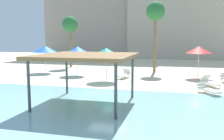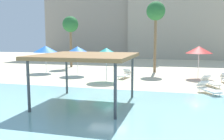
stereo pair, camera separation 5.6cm
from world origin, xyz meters
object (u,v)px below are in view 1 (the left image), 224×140
beach_umbrella_red_2 (199,50)px  beach_umbrella_teal_4 (106,52)px  beach_umbrella_blue_1 (77,50)px  beach_umbrella_blue_3 (45,49)px  lounge_chair_3 (209,82)px  palm_tree_1 (70,25)px  shade_pavilion (86,57)px  lounge_chair_4 (125,74)px  lounge_chair_1 (208,89)px  palm_tree_0 (155,13)px

beach_umbrella_red_2 → beach_umbrella_teal_4: size_ratio=1.03×
beach_umbrella_blue_1 → beach_umbrella_blue_3: beach_umbrella_blue_3 is taller
lounge_chair_3 → palm_tree_1: 17.89m
beach_umbrella_blue_1 → lounge_chair_3: (11.55, -2.77, -2.08)m
lounge_chair_3 → shade_pavilion: bearing=-68.2°
lounge_chair_3 → lounge_chair_4: 7.13m
shade_pavilion → beach_umbrella_red_2: 12.74m
beach_umbrella_blue_1 → palm_tree_1: 7.33m
shade_pavilion → beach_umbrella_blue_3: bearing=128.1°
lounge_chair_1 → lounge_chair_4: size_ratio=0.99×
lounge_chair_3 → beach_umbrella_blue_1: bearing=-127.3°
lounge_chair_1 → lounge_chair_4: same height
beach_umbrella_red_2 → lounge_chair_3: size_ratio=1.42×
beach_umbrella_blue_1 → lounge_chair_4: (4.74, -0.66, -2.08)m
beach_umbrella_blue_1 → lounge_chair_1: (11.10, -5.53, -2.08)m
shade_pavilion → palm_tree_0: (2.39, 13.75, 3.49)m
beach_umbrella_red_2 → lounge_chair_1: (0.07, -6.61, -2.17)m
lounge_chair_1 → lounge_chair_4: 8.01m
beach_umbrella_red_2 → beach_umbrella_blue_3: beach_umbrella_red_2 is taller
beach_umbrella_blue_1 → palm_tree_0: size_ratio=0.38×
beach_umbrella_red_2 → lounge_chair_1: beach_umbrella_red_2 is taller
beach_umbrella_teal_4 → lounge_chair_4: bearing=58.1°
beach_umbrella_blue_3 → beach_umbrella_teal_4: bearing=-24.3°
shade_pavilion → beach_umbrella_blue_3: size_ratio=1.78×
beach_umbrella_teal_4 → palm_tree_0: bearing=62.1°
lounge_chair_3 → palm_tree_1: bearing=-144.3°
shade_pavilion → beach_umbrella_blue_1: size_ratio=1.79×
beach_umbrella_blue_3 → palm_tree_1: palm_tree_1 is taller
beach_umbrella_teal_4 → lounge_chair_4: 3.02m
shade_pavilion → beach_umbrella_blue_3: beach_umbrella_blue_3 is taller
beach_umbrella_blue_3 → palm_tree_0: palm_tree_0 is taller
beach_umbrella_blue_3 → beach_umbrella_teal_4: 8.11m
beach_umbrella_blue_1 → beach_umbrella_red_2: bearing=5.6°
shade_pavilion → beach_umbrella_blue_3: (-8.39, 10.70, -0.12)m
palm_tree_0 → palm_tree_1: bearing=168.2°
beach_umbrella_blue_3 → palm_tree_1: size_ratio=0.45×
shade_pavilion → palm_tree_1: size_ratio=0.80×
beach_umbrella_blue_1 → beach_umbrella_red_2: 11.08m
lounge_chair_3 → palm_tree_0: palm_tree_0 is taller
palm_tree_0 → lounge_chair_4: bearing=-116.2°
palm_tree_1 → lounge_chair_3: bearing=-30.5°
beach_umbrella_teal_4 → lounge_chair_1: beach_umbrella_teal_4 is taller
shade_pavilion → lounge_chair_4: (0.17, 9.24, -2.20)m
beach_umbrella_blue_1 → lounge_chair_4: bearing=-8.0°
beach_umbrella_blue_1 → beach_umbrella_teal_4: 4.38m
shade_pavilion → palm_tree_1: bearing=116.4°
beach_umbrella_blue_1 → lounge_chair_1: size_ratio=1.40×
palm_tree_0 → palm_tree_1: palm_tree_0 is taller
shade_pavilion → beach_umbrella_blue_1: 10.91m
beach_umbrella_blue_1 → beach_umbrella_blue_3: (-3.82, 0.80, -0.00)m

